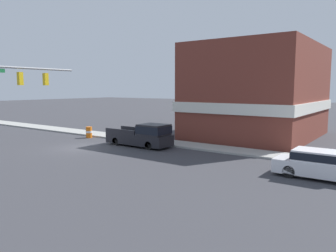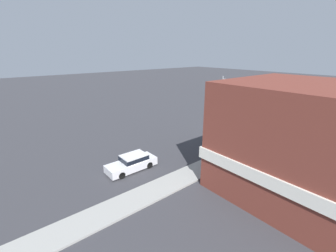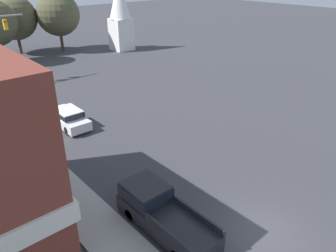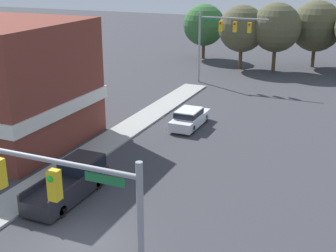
# 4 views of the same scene
# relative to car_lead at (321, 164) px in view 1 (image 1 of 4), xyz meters

# --- Properties ---
(ground_plane) EXTENTS (200.00, 200.00, 0.00)m
(ground_plane) POSITION_rel_car_lead_xyz_m (1.53, -17.31, -0.78)
(ground_plane) COLOR #38383D
(sidewalk_curb) EXTENTS (2.40, 60.00, 0.14)m
(sidewalk_curb) POSITION_rel_car_lead_xyz_m (-4.17, -17.31, -0.71)
(sidewalk_curb) COLOR #9E9E99
(sidewalk_curb) RESTS_ON ground
(near_signal_assembly) EXTENTS (8.26, 0.49, 6.84)m
(near_signal_assembly) POSITION_rel_car_lead_xyz_m (4.16, -21.94, 4.21)
(near_signal_assembly) COLOR gray
(near_signal_assembly) RESTS_ON ground
(car_lead) EXTENTS (1.80, 4.82, 1.49)m
(car_lead) POSITION_rel_car_lead_xyz_m (0.00, 0.00, 0.00)
(car_lead) COLOR black
(car_lead) RESTS_ON ground
(pickup_truck_parked) EXTENTS (1.96, 5.67, 1.88)m
(pickup_truck_parked) POSITION_rel_car_lead_xyz_m (-1.79, -13.53, 0.15)
(pickup_truck_parked) COLOR black
(pickup_truck_parked) RESTS_ON ground
(construction_barrel) EXTENTS (0.59, 0.59, 1.05)m
(construction_barrel) POSITION_rel_car_lead_xyz_m (-2.37, -20.85, -0.24)
(construction_barrel) COLOR orange
(construction_barrel) RESTS_ON ground
(corner_brick_building) EXTENTS (14.02, 10.56, 8.68)m
(corner_brick_building) POSITION_rel_car_lead_xyz_m (-12.73, -8.21, 3.44)
(corner_brick_building) COLOR brown
(corner_brick_building) RESTS_ON ground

